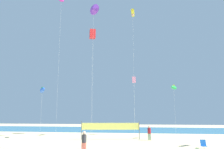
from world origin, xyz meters
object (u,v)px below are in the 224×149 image
object	(u,v)px
beach_handbag	(197,149)
kite_magenta_inflatable	(61,1)
beachgoer_maroon_shirt	(149,132)
kite_pink_box	(134,80)
kite_violet_delta	(94,9)
kite_green_inflatable	(174,88)
kite_blue_inflatable	(42,90)
beachgoer_charcoal_shirt	(84,141)
folding_beach_chair	(204,144)
volleyball_net	(110,127)
kite_red_box	(93,34)
kite_yellow_tube	(133,13)

from	to	relation	value
beach_handbag	kite_magenta_inflatable	world-z (taller)	kite_magenta_inflatable
beachgoer_maroon_shirt	kite_magenta_inflatable	world-z (taller)	kite_magenta_inflatable
kite_pink_box	kite_violet_delta	bearing A→B (deg)	-138.68
kite_green_inflatable	beach_handbag	bearing A→B (deg)	-85.35
kite_blue_inflatable	beach_handbag	bearing A→B (deg)	-21.51
kite_violet_delta	beach_handbag	bearing A→B (deg)	-36.35
beachgoer_charcoal_shirt	kite_pink_box	bearing A→B (deg)	131.15
beachgoer_maroon_shirt	kite_magenta_inflatable	xyz separation A→B (m)	(-11.89, -2.23, 18.30)
kite_green_inflatable	kite_pink_box	distance (m)	7.75
folding_beach_chair	volleyball_net	distance (m)	12.52
beachgoer_charcoal_shirt	kite_magenta_inflatable	bearing A→B (deg)	178.86
beachgoer_maroon_shirt	kite_red_box	distance (m)	19.61
beachgoer_charcoal_shirt	kite_red_box	bearing A→B (deg)	154.64
beach_handbag	kite_violet_delta	distance (m)	24.89
beachgoer_maroon_shirt	kite_yellow_tube	distance (m)	19.02
kite_violet_delta	kite_blue_inflatable	distance (m)	14.73
kite_red_box	kite_pink_box	bearing A→B (deg)	5.50
kite_green_inflatable	kite_yellow_tube	distance (m)	13.82
kite_yellow_tube	kite_red_box	xyz separation A→B (m)	(-7.22, 2.20, -2.35)
beachgoer_maroon_shirt	kite_pink_box	xyz separation A→B (m)	(-2.27, 6.73, 8.00)
beachgoer_maroon_shirt	beach_handbag	xyz separation A→B (m)	(4.40, -7.58, -0.88)
volleyball_net	kite_blue_inflatable	bearing A→B (deg)	179.35
beachgoer_charcoal_shirt	volleyball_net	bearing A→B (deg)	139.23
beachgoer_maroon_shirt	kite_green_inflatable	xyz separation A→B (m)	(3.61, 2.07, 6.04)
kite_green_inflatable	kite_yellow_tube	bearing A→B (deg)	162.68
kite_yellow_tube	kite_blue_inflatable	size ratio (longest dim) A/B	2.73
kite_violet_delta	kite_yellow_tube	bearing A→B (deg)	20.51
beach_handbag	kite_red_box	distance (m)	25.77
volleyball_net	kite_red_box	distance (m)	17.15
kite_yellow_tube	kite_pink_box	size ratio (longest dim) A/B	2.09
volleyball_net	kite_blue_inflatable	distance (m)	11.33
volleyball_net	kite_pink_box	xyz separation A→B (m)	(2.87, 6.69, 7.36)
kite_green_inflatable	kite_blue_inflatable	bearing A→B (deg)	-174.21
beach_handbag	folding_beach_chair	bearing A→B (deg)	36.00
beachgoer_maroon_shirt	kite_yellow_tube	world-z (taller)	kite_yellow_tube
folding_beach_chair	kite_red_box	bearing A→B (deg)	96.39
kite_red_box	kite_blue_inflatable	distance (m)	13.30
beach_handbag	kite_pink_box	xyz separation A→B (m)	(-6.66, 14.31, 8.88)
beachgoer_maroon_shirt	kite_red_box	world-z (taller)	kite_red_box
folding_beach_chair	kite_violet_delta	size ratio (longest dim) A/B	0.04
beach_handbag	kite_yellow_tube	bearing A→B (deg)	119.64
beachgoer_maroon_shirt	kite_pink_box	bearing A→B (deg)	-80.34
kite_yellow_tube	beachgoer_charcoal_shirt	bearing A→B (deg)	-104.18
volleyball_net	beach_handbag	bearing A→B (deg)	-38.63
kite_green_inflatable	kite_magenta_inflatable	world-z (taller)	kite_magenta_inflatable
beachgoer_charcoal_shirt	kite_violet_delta	bearing A→B (deg)	153.39
beachgoer_charcoal_shirt	folding_beach_chair	bearing A→B (deg)	70.49
beach_handbag	kite_magenta_inflatable	bearing A→B (deg)	161.82
beach_handbag	kite_violet_delta	world-z (taller)	kite_violet_delta
folding_beach_chair	kite_blue_inflatable	distance (m)	22.48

